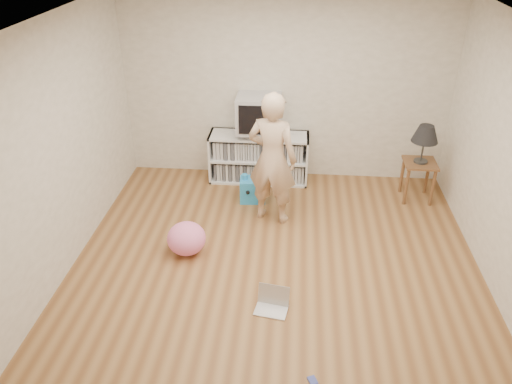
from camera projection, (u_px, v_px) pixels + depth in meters
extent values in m
plane|color=brown|center=(275.00, 266.00, 5.54)|extent=(4.50, 4.50, 0.00)
cube|color=#BDB6A6|center=(285.00, 89.00, 6.85)|extent=(4.50, 0.02, 2.60)
cube|color=#BDB6A6|center=(259.00, 327.00, 2.95)|extent=(4.50, 0.02, 2.60)
cube|color=#BDB6A6|center=(57.00, 152.00, 5.07)|extent=(0.02, 4.50, 2.60)
cube|color=white|center=(281.00, 24.00, 4.26)|extent=(4.50, 4.50, 0.01)
cube|color=white|center=(260.00, 151.00, 7.33)|extent=(1.40, 0.03, 0.70)
cube|color=white|center=(212.00, 156.00, 7.20)|extent=(0.03, 0.45, 0.70)
cube|color=white|center=(307.00, 159.00, 7.10)|extent=(0.03, 0.45, 0.70)
cube|color=white|center=(259.00, 178.00, 7.31)|extent=(1.40, 0.45, 0.03)
cube|color=white|center=(259.00, 157.00, 7.15)|extent=(1.34, 0.45, 0.03)
cube|color=white|center=(259.00, 136.00, 6.98)|extent=(1.40, 0.45, 0.03)
cube|color=silver|center=(259.00, 157.00, 7.15)|extent=(1.26, 0.36, 0.64)
cube|color=gray|center=(259.00, 133.00, 6.96)|extent=(0.45, 0.35, 0.07)
cube|color=#B1B1B6|center=(259.00, 113.00, 6.81)|extent=(0.60, 0.52, 0.50)
cube|color=black|center=(257.00, 120.00, 6.59)|extent=(0.50, 0.01, 0.40)
cylinder|color=brown|center=(406.00, 187.00, 6.57)|extent=(0.04, 0.04, 0.52)
cylinder|color=brown|center=(433.00, 188.00, 6.55)|extent=(0.04, 0.04, 0.52)
cylinder|color=brown|center=(402.00, 175.00, 6.87)|extent=(0.04, 0.04, 0.52)
cylinder|color=brown|center=(427.00, 176.00, 6.84)|extent=(0.04, 0.04, 0.52)
cube|color=brown|center=(420.00, 163.00, 6.57)|extent=(0.42, 0.42, 0.03)
cylinder|color=#333333|center=(421.00, 161.00, 6.56)|extent=(0.18, 0.18, 0.02)
cylinder|color=#333333|center=(423.00, 149.00, 6.47)|extent=(0.02, 0.02, 0.32)
imported|color=#D3B08F|center=(272.00, 159.00, 5.99)|extent=(0.70, 0.55, 1.68)
cube|color=silver|center=(271.00, 310.00, 4.92)|extent=(0.35, 0.27, 0.01)
cube|color=silver|center=(274.00, 295.00, 4.96)|extent=(0.32, 0.12, 0.21)
cube|color=black|center=(274.00, 295.00, 4.96)|extent=(0.28, 0.09, 0.17)
cube|color=#3E4BA7|center=(313.00, 381.00, 4.18)|extent=(0.10, 0.11, 0.02)
cube|color=#2596E5|center=(253.00, 190.00, 6.72)|extent=(0.36, 0.29, 0.32)
cylinder|color=#2596E5|center=(245.00, 177.00, 6.62)|extent=(0.08, 0.08, 0.07)
cylinder|color=#2596E5|center=(261.00, 177.00, 6.62)|extent=(0.08, 0.08, 0.07)
sphere|color=black|center=(248.00, 192.00, 6.58)|extent=(0.05, 0.05, 0.05)
sphere|color=black|center=(257.00, 192.00, 6.58)|extent=(0.05, 0.05, 0.05)
ellipsoid|color=pink|center=(186.00, 238.00, 5.67)|extent=(0.45, 0.45, 0.38)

